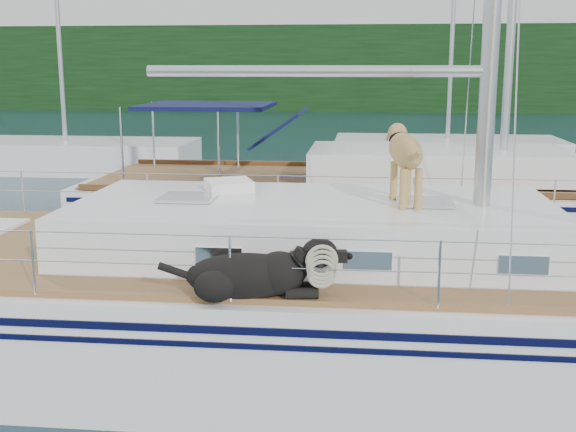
# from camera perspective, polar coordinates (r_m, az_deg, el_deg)

# --- Properties ---
(ground) EXTENTS (120.00, 120.00, 0.00)m
(ground) POSITION_cam_1_polar(r_m,az_deg,el_deg) (8.50, -3.56, -10.81)
(ground) COLOR black
(ground) RESTS_ON ground
(tree_line) EXTENTS (90.00, 3.00, 6.00)m
(tree_line) POSITION_cam_1_polar(r_m,az_deg,el_deg) (52.75, 4.74, 11.53)
(tree_line) COLOR black
(tree_line) RESTS_ON ground
(shore_bank) EXTENTS (92.00, 1.00, 1.20)m
(shore_bank) POSITION_cam_1_polar(r_m,az_deg,el_deg) (54.01, 4.73, 8.99)
(shore_bank) COLOR #595147
(shore_bank) RESTS_ON ground
(main_sailboat) EXTENTS (12.00, 3.87, 14.01)m
(main_sailboat) POSITION_cam_1_polar(r_m,az_deg,el_deg) (8.25, -2.94, -6.53)
(main_sailboat) COLOR white
(main_sailboat) RESTS_ON ground
(neighbor_sailboat) EXTENTS (11.00, 3.50, 13.30)m
(neighbor_sailboat) POSITION_cam_1_polar(r_m,az_deg,el_deg) (14.02, 7.17, 0.88)
(neighbor_sailboat) COLOR white
(neighbor_sailboat) RESTS_ON ground
(bg_boat_west) EXTENTS (8.00, 3.00, 11.65)m
(bg_boat_west) POSITION_cam_1_polar(r_m,az_deg,el_deg) (23.83, -17.10, 4.52)
(bg_boat_west) COLOR white
(bg_boat_west) RESTS_ON ground
(bg_boat_center) EXTENTS (7.20, 3.00, 11.65)m
(bg_boat_center) POSITION_cam_1_polar(r_m,az_deg,el_deg) (24.05, 12.44, 4.84)
(bg_boat_center) COLOR white
(bg_boat_center) RESTS_ON ground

